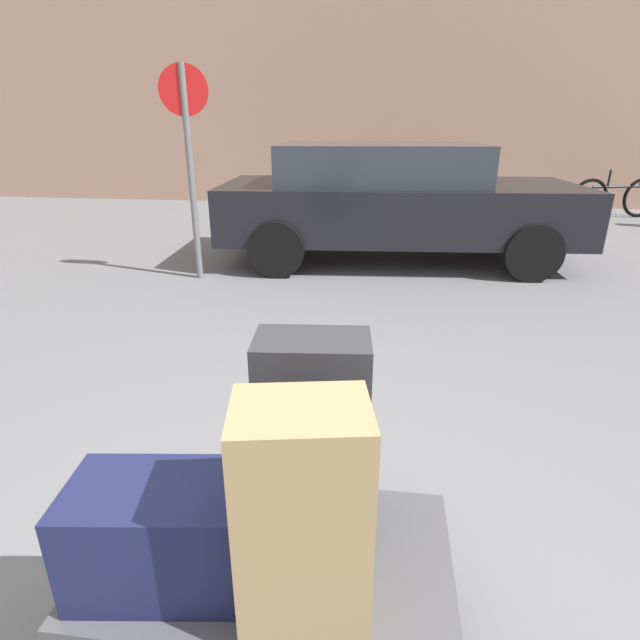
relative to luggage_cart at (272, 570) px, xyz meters
The scene contains 10 objects.
ground_plane 0.27m from the luggage_cart, ahead, with size 60.00×60.00×0.00m, color slate.
luggage_cart is the anchor object (origin of this frame).
suitcase_charcoal_front_left 0.48m from the luggage_cart, 64.04° to the left, with size 0.37×0.23×0.68m, color #2D2D33.
suitcase_tan_center 0.47m from the luggage_cart, 53.67° to the right, with size 0.35×0.26×0.67m, color #9E7F56.
duffel_bag_navy_stacked_top 0.38m from the luggage_cart, 155.13° to the right, with size 0.58×0.31×0.34m, color #191E47.
parked_car 5.25m from the luggage_cart, 85.77° to the left, with size 4.42×2.18×1.42m.
bicycle_leaning 9.94m from the luggage_cart, 63.19° to the left, with size 1.71×0.52×0.96m.
bollard_kerb_near 8.39m from the luggage_cart, 73.05° to the left, with size 0.23×0.23×0.55m, color #383838.
bollard_kerb_mid 8.83m from the luggage_cart, 65.31° to the left, with size 0.23×0.23×0.55m, color #383838.
no_parking_sign 4.59m from the luggage_cart, 113.39° to the left, with size 0.49×0.12×2.21m.
Camera 1 is at (0.32, -1.21, 1.65)m, focal length 28.22 mm.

